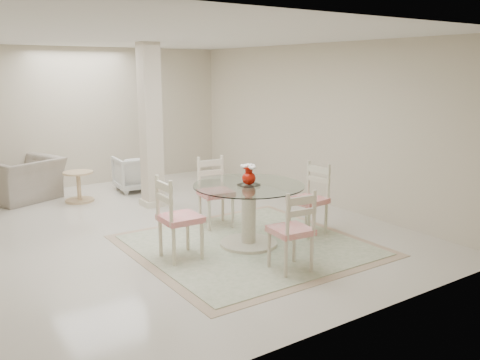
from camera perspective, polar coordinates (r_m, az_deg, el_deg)
ground at (r=7.49m, az=-8.98°, el=-5.49°), size 7.00×7.00×0.00m
room_shell at (r=7.15m, az=-9.48°, el=8.83°), size 6.02×7.02×2.71m
column at (r=8.57m, az=-10.00°, el=5.97°), size 0.30×0.30×2.70m
area_rug at (r=6.73m, az=0.97°, el=-7.33°), size 2.89×2.89×0.02m
dining_table at (r=6.60m, az=0.98°, el=-3.96°), size 1.43×1.43×0.82m
red_vase at (r=6.47m, az=1.00°, el=0.63°), size 0.21×0.20×0.27m
dining_chair_east at (r=7.12m, az=8.05°, el=-1.52°), size 0.49×0.49×1.10m
dining_chair_north at (r=7.43m, az=-2.93°, el=-0.74°), size 0.52×0.52×1.12m
dining_chair_west at (r=6.12m, az=-7.34°, el=-3.62°), size 0.47×0.46×1.14m
dining_chair_south at (r=5.74m, az=6.10°, el=-5.06°), size 0.47×0.47×1.07m
recliner_taupe at (r=9.69m, az=-23.14°, el=0.04°), size 1.46×1.38×0.75m
armchair_white at (r=9.89m, az=-11.70°, el=0.77°), size 0.77×0.79×0.67m
side_table at (r=9.30m, az=-17.63°, el=-0.84°), size 0.51×0.51×0.53m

